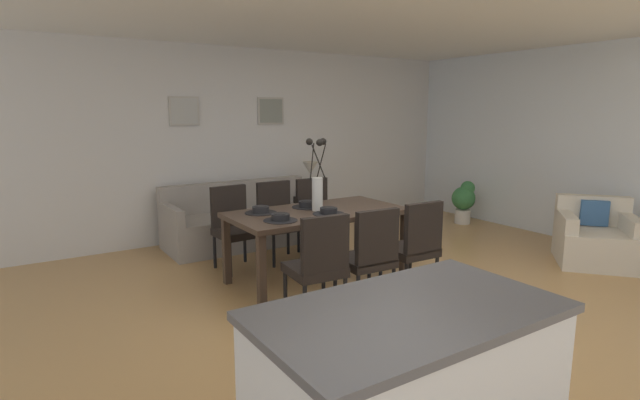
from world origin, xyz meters
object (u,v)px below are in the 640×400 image
at_px(table_lamp, 310,171).
at_px(bowl_far_right, 307,203).
at_px(dining_chair_far_right, 278,217).
at_px(framed_picture_left, 184,111).
at_px(bowl_near_right, 261,209).
at_px(dining_chair_mid_left, 415,243).
at_px(armchair, 595,239).
at_px(potted_plant, 464,200).
at_px(framed_picture_center, 271,111).
at_px(centerpiece_vase, 317,183).
at_px(sofa, 244,223).
at_px(dining_chair_near_right, 234,223).
at_px(dining_chair_far_left, 369,253).
at_px(dining_chair_mid_right, 316,212).
at_px(bowl_far_left, 329,210).
at_px(bowl_near_left, 280,216).
at_px(side_table, 310,215).
at_px(dining_table, 317,218).

bearing_deg(table_lamp, bowl_far_right, -122.90).
bearing_deg(dining_chair_far_right, framed_picture_left, 114.95).
bearing_deg(dining_chair_far_right, bowl_near_right, -129.35).
distance_m(dining_chair_mid_left, armchair, 2.50).
bearing_deg(dining_chair_mid_left, dining_chair_far_right, 107.52).
bearing_deg(potted_plant, bowl_far_right, -167.45).
xyz_separation_m(framed_picture_left, framed_picture_center, (1.26, -0.00, 0.00)).
distance_m(centerpiece_vase, sofa, 1.89).
xyz_separation_m(dining_chair_near_right, dining_chair_far_left, (0.55, -1.73, 0.00)).
bearing_deg(armchair, centerpiece_vase, 157.08).
height_order(dining_chair_mid_left, table_lamp, table_lamp).
height_order(dining_chair_mid_right, bowl_near_right, dining_chair_mid_right).
bearing_deg(dining_chair_far_right, table_lamp, 41.72).
bearing_deg(bowl_far_left, centerpiece_vase, 89.75).
bearing_deg(sofa, bowl_near_left, -104.19).
bearing_deg(table_lamp, dining_chair_mid_left, -99.96).
relative_size(centerpiece_vase, armchair, 0.65).
bearing_deg(dining_chair_mid_right, dining_chair_far_right, 178.26).
distance_m(dining_chair_mid_left, bowl_near_right, 1.55).
bearing_deg(bowl_far_left, dining_chair_far_right, 89.87).
bearing_deg(table_lamp, side_table, 0.00).
xyz_separation_m(dining_chair_far_left, dining_chair_mid_left, (0.57, 0.02, 0.00)).
height_order(centerpiece_vase, framed_picture_center, framed_picture_center).
height_order(dining_chair_far_right, centerpiece_vase, centerpiece_vase).
bearing_deg(dining_chair_far_left, centerpiece_vase, 88.72).
distance_m(dining_chair_near_right, bowl_far_left, 1.23).
height_order(dining_chair_far_right, sofa, dining_chair_far_right).
xyz_separation_m(bowl_near_right, framed_picture_left, (-0.09, 2.02, 0.96)).
relative_size(side_table, potted_plant, 0.78).
xyz_separation_m(dining_chair_far_left, framed_picture_center, (0.65, 3.11, 1.23)).
xyz_separation_m(sofa, side_table, (1.06, 0.03, -0.02)).
bearing_deg(framed_picture_center, side_table, -50.18).
height_order(dining_chair_mid_right, framed_picture_center, framed_picture_center).
xyz_separation_m(centerpiece_vase, bowl_far_left, (-0.00, -0.21, -0.24)).
bearing_deg(bowl_far_left, dining_chair_near_right, 118.19).
bearing_deg(table_lamp, dining_chair_near_right, -149.76).
xyz_separation_m(bowl_far_right, armchair, (3.00, -1.48, -0.49)).
bearing_deg(dining_chair_far_right, bowl_far_right, -90.21).
relative_size(armchair, framed_picture_left, 2.86).
xyz_separation_m(dining_chair_mid_left, bowl_far_right, (-0.55, 1.07, 0.27)).
bearing_deg(bowl_near_right, centerpiece_vase, -20.86).
distance_m(dining_chair_far_left, framed_picture_left, 3.39).
bearing_deg(dining_chair_mid_right, sofa, 122.93).
bearing_deg(bowl_near_left, sofa, 75.81).
height_order(dining_chair_far_left, bowl_near_left, dining_chair_far_left).
distance_m(dining_chair_mid_right, framed_picture_center, 1.84).
distance_m(bowl_far_left, framed_picture_left, 2.69).
relative_size(centerpiece_vase, bowl_near_left, 4.32).
bearing_deg(dining_table, dining_chair_near_right, 123.70).
bearing_deg(dining_table, dining_chair_mid_left, -57.45).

